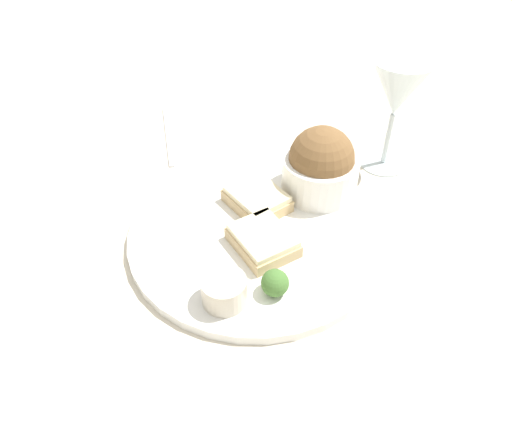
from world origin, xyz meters
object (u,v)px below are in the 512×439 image
(wine_glass, at_px, (398,91))
(napkin, at_px, (114,416))
(cheese_toast_near, at_px, (257,199))
(sauce_ramekin, at_px, (224,289))
(cheese_toast_far, at_px, (263,240))
(salad_bowl, at_px, (321,166))
(fork, at_px, (168,135))

(wine_glass, distance_m, napkin, 0.58)
(cheese_toast_near, relative_size, napkin, 0.57)
(cheese_toast_near, bearing_deg, wine_glass, -74.99)
(sauce_ramekin, relative_size, cheese_toast_far, 0.54)
(sauce_ramekin, relative_size, wine_glass, 0.30)
(sauce_ramekin, bearing_deg, wine_glass, -55.41)
(salad_bowl, height_order, sauce_ramekin, salad_bowl)
(salad_bowl, distance_m, sauce_ramekin, 0.25)
(salad_bowl, distance_m, cheese_toast_near, 0.11)
(cheese_toast_near, bearing_deg, napkin, 139.53)
(wine_glass, height_order, fork, wine_glass)
(cheese_toast_far, bearing_deg, wine_glass, -59.61)
(wine_glass, bearing_deg, napkin, 125.34)
(cheese_toast_far, bearing_deg, cheese_toast_near, -10.32)
(salad_bowl, xyz_separation_m, napkin, (-0.27, 0.33, -0.06))
(napkin, bearing_deg, fork, -14.19)
(salad_bowl, xyz_separation_m, cheese_toast_far, (-0.10, 0.12, -0.03))
(cheese_toast_far, distance_m, napkin, 0.28)
(sauce_ramekin, relative_size, cheese_toast_near, 0.52)
(salad_bowl, xyz_separation_m, fork, (0.23, 0.20, -0.06))
(salad_bowl, bearing_deg, fork, 40.82)
(fork, bearing_deg, wine_glass, -117.91)
(cheese_toast_near, distance_m, fork, 0.26)
(cheese_toast_far, bearing_deg, fork, 14.24)
(fork, bearing_deg, napkin, 165.81)
(salad_bowl, relative_size, sauce_ramekin, 2.07)
(cheese_toast_near, relative_size, fork, 0.56)
(salad_bowl, height_order, cheese_toast_far, salad_bowl)
(sauce_ramekin, xyz_separation_m, cheese_toast_near, (0.16, -0.08, -0.01))
(cheese_toast_near, xyz_separation_m, napkin, (-0.26, 0.23, -0.02))
(salad_bowl, bearing_deg, napkin, 130.20)
(cheese_toast_near, xyz_separation_m, wine_glass, (0.06, -0.24, 0.11))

